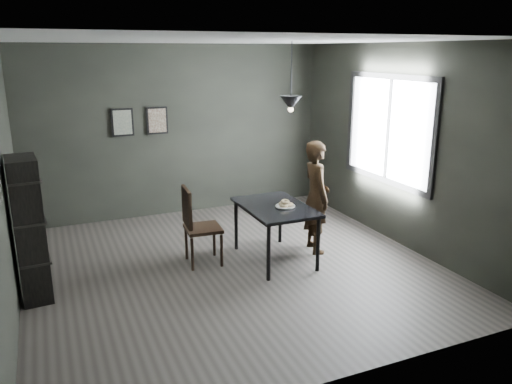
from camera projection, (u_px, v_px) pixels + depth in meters
name	position (u px, v px, depth m)	size (l,w,h in m)	color
ground	(233.00, 267.00, 6.44)	(5.00, 5.00, 0.00)	#34302D
back_wall	(178.00, 131.00, 8.26)	(5.00, 0.10, 2.80)	black
ceiling	(230.00, 40.00, 5.67)	(5.00, 5.00, 0.02)	silver
window_assembly	(388.00, 130.00, 7.12)	(0.04, 1.96, 1.56)	white
cafe_table	(275.00, 211.00, 6.48)	(0.80, 1.20, 0.75)	black
white_plate	(285.00, 207.00, 6.40)	(0.23, 0.23, 0.01)	white
donut_pile	(285.00, 204.00, 6.39)	(0.20, 0.19, 0.09)	beige
woman	(316.00, 197.00, 6.77)	(0.56, 0.37, 1.54)	black
wood_chair	(196.00, 221.00, 6.37)	(0.48, 0.48, 1.03)	black
shelf_unit	(29.00, 230.00, 5.43)	(0.30, 0.54, 1.61)	black
pendant_lamp	(291.00, 103.00, 6.29)	(0.28, 0.28, 0.86)	black
framed_print_left	(122.00, 122.00, 7.84)	(0.34, 0.04, 0.44)	black
framed_print_right	(157.00, 120.00, 8.05)	(0.34, 0.04, 0.44)	black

